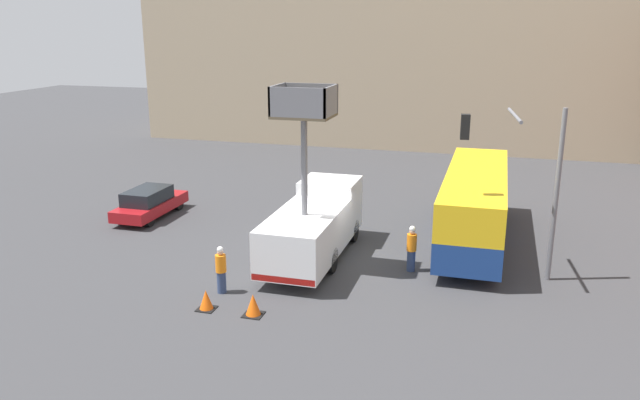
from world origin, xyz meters
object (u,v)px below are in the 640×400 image
traffic_cone_near_truck (206,300)px  traffic_cone_mid_road (253,305)px  road_worker_directing (412,249)px  utility_truck (314,222)px  city_bus (475,201)px  road_worker_near_truck (221,270)px  traffic_light_pole (525,166)px  parked_car_curbside (149,203)px

traffic_cone_near_truck → traffic_cone_mid_road: size_ratio=0.93×
traffic_cone_mid_road → road_worker_directing: bearing=49.8°
utility_truck → traffic_cone_near_truck: utility_truck is taller
city_bus → road_worker_directing: bearing=136.5°
road_worker_directing → traffic_cone_mid_road: bearing=13.0°
utility_truck → city_bus: 7.19m
utility_truck → traffic_cone_mid_road: (-0.44, -5.53, -1.20)m
utility_truck → road_worker_near_truck: size_ratio=4.25×
traffic_cone_mid_road → traffic_cone_near_truck: bearing=-179.0°
traffic_light_pole → road_worker_near_truck: bearing=-156.7°
traffic_cone_mid_road → parked_car_curbside: 12.44m
road_worker_directing → traffic_cone_mid_road: road_worker_directing is taller
city_bus → parked_car_curbside: 15.55m
traffic_light_pole → traffic_cone_near_truck: traffic_light_pole is taller
road_worker_near_truck → road_worker_directing: size_ratio=0.95×
city_bus → traffic_cone_near_truck: city_bus is taller
city_bus → traffic_light_pole: traffic_light_pole is taller
traffic_light_pole → utility_truck: bearing=-179.0°
traffic_light_pole → city_bus: bearing=115.5°
road_worker_near_truck → parked_car_curbside: 10.24m
road_worker_directing → parked_car_curbside: size_ratio=0.40×
city_bus → traffic_light_pole: 4.75m
traffic_light_pole → traffic_cone_mid_road: bearing=-145.6°
city_bus → traffic_cone_near_truck: (-8.22, -9.36, -1.52)m
traffic_cone_near_truck → road_worker_near_truck: bearing=93.0°
traffic_cone_mid_road → parked_car_curbside: (-8.95, 8.63, 0.39)m
city_bus → road_worker_directing: size_ratio=5.94×
road_worker_near_truck → city_bus: bearing=140.4°
city_bus → traffic_cone_mid_road: size_ratio=14.72×
traffic_cone_near_truck → traffic_cone_mid_road: traffic_cone_mid_road is taller
traffic_light_pole → road_worker_near_truck: traffic_light_pole is taller
traffic_light_pole → parked_car_curbside: bearing=170.3°
road_worker_near_truck → traffic_cone_near_truck: (0.07, -1.38, -0.54)m
traffic_light_pole → traffic_cone_mid_road: (-8.29, -5.68, -3.97)m
traffic_light_pole → traffic_cone_near_truck: 12.16m
utility_truck → parked_car_curbside: bearing=161.7°
road_worker_directing → parked_car_curbside: 13.80m
road_worker_directing → traffic_cone_near_truck: size_ratio=2.66×
city_bus → road_worker_directing: city_bus is taller
utility_truck → traffic_cone_near_truck: bearing=-110.8°
utility_truck → traffic_light_pole: (7.85, 0.14, 2.77)m
utility_truck → road_worker_directing: 4.04m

